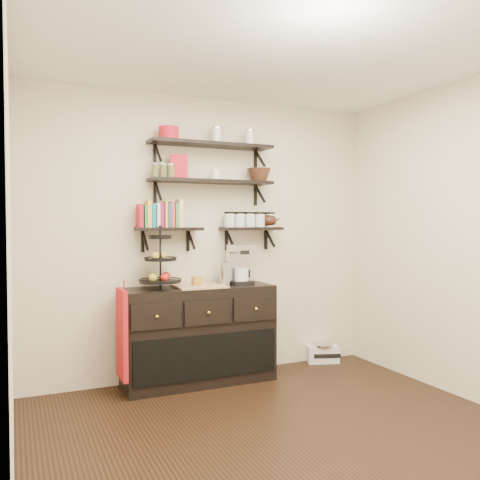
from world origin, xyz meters
The scene contains 22 objects.
floor centered at (0.00, 0.00, 0.00)m, with size 3.50×3.50×0.00m, color black.
ceiling centered at (0.00, 0.00, 2.70)m, with size 3.50×3.50×0.02m, color white.
back_wall centered at (0.00, 1.75, 1.35)m, with size 3.50×0.02×2.70m, color beige.
left_wall centered at (-1.75, 0.00, 1.35)m, with size 0.02×3.50×2.70m, color beige.
shelf_top centered at (0.00, 1.62, 2.23)m, with size 1.20×0.27×0.23m.
shelf_mid centered at (0.00, 1.62, 1.88)m, with size 1.20×0.27×0.23m.
shelf_low_left centered at (-0.42, 1.63, 1.43)m, with size 0.60×0.25×0.23m.
shelf_low_right centered at (0.42, 1.63, 1.43)m, with size 0.60×0.25×0.23m.
cookbooks centered at (-0.49, 1.63, 1.57)m, with size 0.40×0.15×0.26m.
glass_canisters centered at (0.41, 1.63, 1.51)m, with size 0.54×0.10×0.13m.
sideboard centered at (-0.17, 1.51, 0.45)m, with size 1.40×0.50×0.92m.
fruit_stand centered at (-0.53, 1.52, 1.09)m, with size 0.37×0.37×0.54m.
candle centered at (-0.19, 1.51, 0.96)m, with size 0.08×0.08×0.08m, color olive.
coffee_maker centered at (0.26, 1.54, 1.08)m, with size 0.21×0.21×0.38m.
thermal_carafe centered at (0.09, 1.49, 1.01)m, with size 0.11×0.11×0.22m, color silver.
apron centered at (-0.90, 1.41, 0.55)m, with size 0.04×0.33×0.76m, color #B51318.
radio centered at (1.27, 1.63, 0.10)m, with size 0.37×0.28×0.20m.
recipe_box centered at (-0.33, 1.61, 2.01)m, with size 0.16×0.06×0.22m, color red.
walnut_bowl centered at (0.50, 1.61, 1.96)m, with size 0.24×0.24×0.13m, color black, non-canonical shape.
ramekins centered at (0.04, 1.61, 1.95)m, with size 0.09×0.09×0.10m, color white.
teapot centered at (0.62, 1.63, 1.53)m, with size 0.21×0.16×0.16m, color black, non-canonical shape.
red_pot centered at (-0.42, 1.61, 2.31)m, with size 0.18×0.18×0.12m, color red.
Camera 1 is at (-1.74, -2.91, 1.50)m, focal length 38.00 mm.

